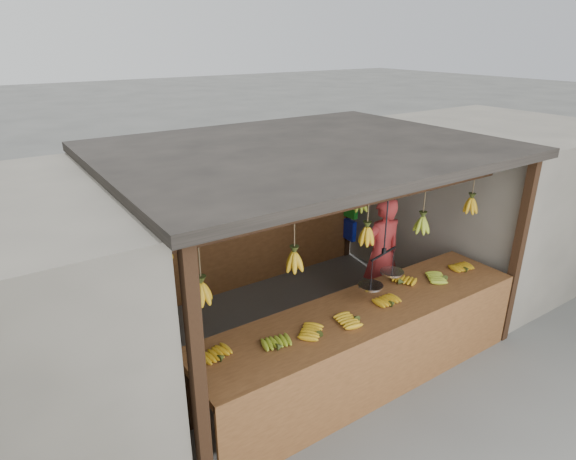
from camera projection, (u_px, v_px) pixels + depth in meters
ground at (301, 332)px, 6.12m from camera, size 80.00×80.00×0.00m
stall at (287, 176)px, 5.64m from camera, size 4.30×3.30×2.40m
neighbor_right at (488, 197)px, 7.56m from camera, size 3.00×3.00×2.30m
counter at (373, 329)px, 4.91m from camera, size 3.82×0.87×0.96m
hanging_bananas at (303, 212)px, 5.52m from camera, size 3.65×2.22×0.39m
balance_scale at (382, 274)px, 5.09m from camera, size 0.66×0.35×0.91m
vendor at (381, 254)px, 6.42m from camera, size 0.62×0.44×1.59m
bag_bundles at (351, 201)px, 7.79m from camera, size 0.08×0.26×1.31m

